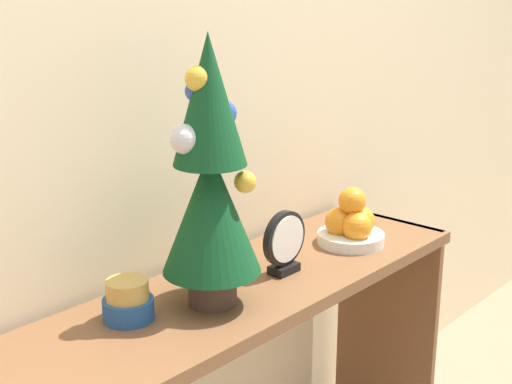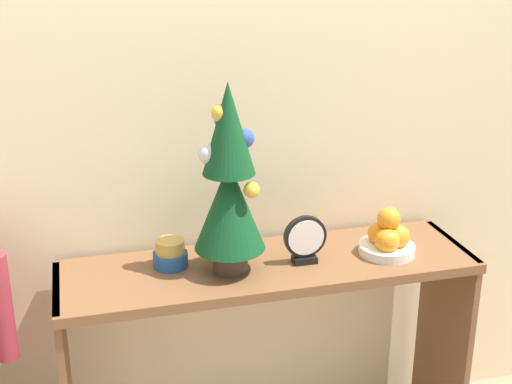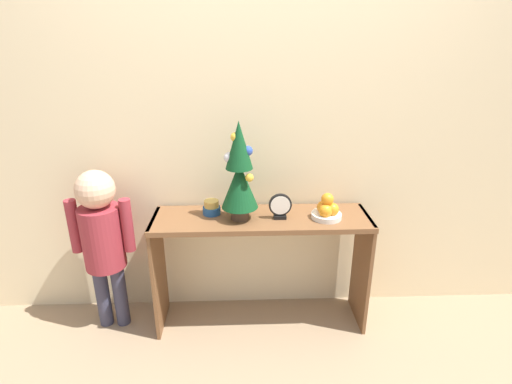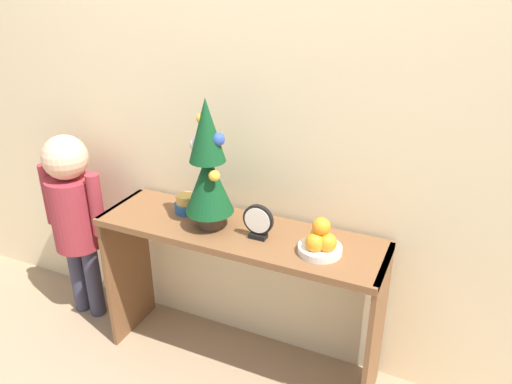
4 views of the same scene
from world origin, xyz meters
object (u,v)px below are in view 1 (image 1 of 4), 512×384
(mini_tree, at_px, (210,175))
(desk_clock, at_px, (285,243))
(fruit_bowl, at_px, (352,225))
(singing_bowl, at_px, (128,301))

(mini_tree, xyz_separation_m, desk_clock, (0.23, -0.01, -0.20))
(mini_tree, distance_m, fruit_bowl, 0.54)
(mini_tree, height_order, desk_clock, mini_tree)
(fruit_bowl, distance_m, desk_clock, 0.26)
(mini_tree, relative_size, fruit_bowl, 3.24)
(mini_tree, relative_size, desk_clock, 3.74)
(fruit_bowl, bearing_deg, singing_bowl, 172.79)
(mini_tree, bearing_deg, fruit_bowl, -1.36)
(fruit_bowl, height_order, desk_clock, fruit_bowl)
(fruit_bowl, relative_size, desk_clock, 1.15)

